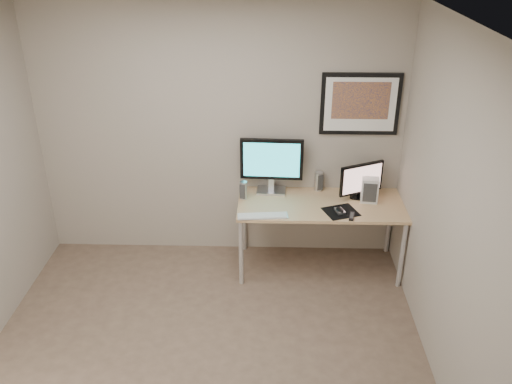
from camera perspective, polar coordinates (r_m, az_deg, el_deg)
floor at (r=4.60m, az=-5.37°, el=-17.12°), size 3.60×3.60×0.00m
room at (r=4.07m, az=-5.63°, el=4.46°), size 3.60×3.60×3.60m
desk at (r=5.30m, az=6.80°, el=-1.81°), size 1.60×0.70×0.73m
framed_art at (r=5.28m, az=10.91°, el=9.07°), size 0.75×0.04×0.60m
monitor_large at (r=5.33m, az=1.65°, el=3.05°), size 0.62×0.21×0.56m
monitor_tv at (r=5.34m, az=11.03°, el=1.23°), size 0.44×0.23×0.37m
speaker_left at (r=5.28m, az=-1.34°, el=0.20°), size 0.09×0.09×0.18m
speaker_right at (r=5.48m, az=6.60°, el=1.15°), size 0.10×0.10×0.20m
keyboard at (r=5.00m, az=0.70°, el=-2.51°), size 0.47×0.17×0.02m
mousepad at (r=5.14m, az=8.92°, el=-2.06°), size 0.37×0.35×0.00m
mouse at (r=5.12m, az=8.82°, el=-1.89°), size 0.10×0.13×0.04m
remote at (r=5.07m, az=10.05°, el=-2.50°), size 0.07×0.16×0.02m
fan_unit at (r=5.33m, az=11.88°, el=0.20°), size 0.17×0.14×0.25m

